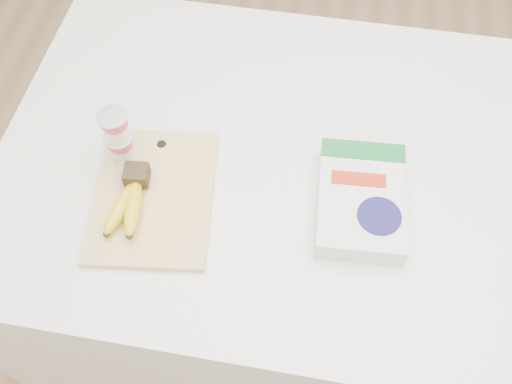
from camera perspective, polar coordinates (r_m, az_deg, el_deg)
room at (r=0.97m, az=7.42°, el=14.66°), size 4.00×4.00×4.00m
table at (r=1.66m, az=4.22°, el=-7.06°), size 1.35×0.90×1.02m
cutting_board at (r=1.17m, az=-10.18°, el=-0.38°), size 0.28×0.35×0.02m
bananas at (r=1.15m, az=-12.56°, el=-0.77°), size 0.08×0.17×0.05m
yogurt_stack at (r=1.17m, az=-13.62°, el=5.43°), size 0.06×0.06×0.14m
cereal_box at (r=1.15m, az=10.44°, el=-0.77°), size 0.19×0.26×0.06m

